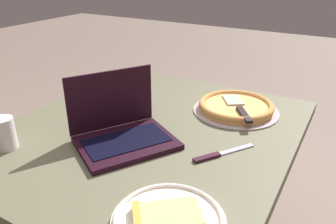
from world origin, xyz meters
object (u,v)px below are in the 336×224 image
Objects in this scene: laptop at (121,129)px; pizza_tray at (236,107)px; drink_cup at (4,133)px; pizza_plate at (168,220)px; table_knife at (218,155)px; dining_table at (150,150)px.

pizza_tray is at bearing -31.40° from laptop.
laptop reaches higher than drink_cup.
pizza_plate is 0.34m from table_knife.
drink_cup is at bearing 127.08° from laptop.
table_knife reaches higher than dining_table.
pizza_plate is (-0.27, -0.33, -0.03)m from laptop.
drink_cup is at bearing 115.55° from table_knife.
pizza_tray is at bearing 6.34° from pizza_plate.
table_knife is at bearing -64.45° from drink_cup.
pizza_tray is at bearing 10.54° from table_knife.
table_knife is (0.34, 0.01, -0.01)m from pizza_plate.
drink_cup is at bearing 86.18° from pizza_plate.
pizza_tray is at bearing -36.29° from dining_table.
laptop is at bearing 163.77° from dining_table.
pizza_plate is 0.69m from pizza_tray.
pizza_plate is 0.79× the size of pizza_tray.
drink_cup is (0.04, 0.63, 0.04)m from pizza_plate.
table_knife is at bearing -77.51° from laptop.
pizza_plate is at bearing -142.14° from dining_table.
laptop reaches higher than pizza_plate.
laptop is 1.13× the size of pizza_tray.
laptop is 0.49m from pizza_tray.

